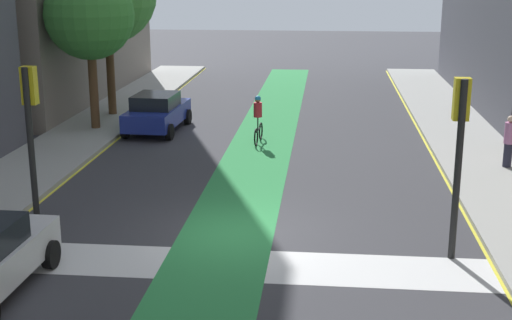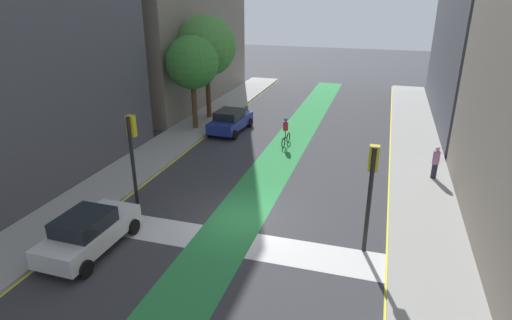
{
  "view_description": "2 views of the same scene",
  "coord_description": "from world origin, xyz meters",
  "px_view_note": "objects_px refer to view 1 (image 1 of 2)",
  "views": [
    {
      "loc": [
        2.14,
        -16.77,
        6.51
      ],
      "look_at": [
        0.13,
        3.21,
        1.06
      ],
      "focal_mm": 49.89,
      "sensor_mm": 36.0,
      "label": 1
    },
    {
      "loc": [
        5.2,
        -15.54,
        9.23
      ],
      "look_at": [
        -0.33,
        2.77,
        1.61
      ],
      "focal_mm": 30.09,
      "sensor_mm": 36.0,
      "label": 2
    }
  ],
  "objects_px": {
    "car_blue_left_far": "(157,112)",
    "cyclist_in_lane": "(258,118)",
    "traffic_signal_near_left": "(30,116)",
    "pedestrian_sidewalk_right_a": "(509,141)",
    "traffic_signal_near_right": "(460,134)",
    "street_tree_near": "(89,15)"
  },
  "relations": [
    {
      "from": "cyclist_in_lane",
      "to": "street_tree_near",
      "type": "bearing_deg",
      "value": 168.27
    },
    {
      "from": "traffic_signal_near_right",
      "to": "pedestrian_sidewalk_right_a",
      "type": "relative_size",
      "value": 2.43
    },
    {
      "from": "traffic_signal_near_left",
      "to": "street_tree_near",
      "type": "bearing_deg",
      "value": 100.65
    },
    {
      "from": "traffic_signal_near_left",
      "to": "cyclist_in_lane",
      "type": "xyz_separation_m",
      "value": [
        4.77,
        9.59,
        -1.95
      ]
    },
    {
      "from": "car_blue_left_far",
      "to": "pedestrian_sidewalk_right_a",
      "type": "xyz_separation_m",
      "value": [
        12.87,
        -4.67,
        0.23
      ]
    },
    {
      "from": "car_blue_left_far",
      "to": "cyclist_in_lane",
      "type": "bearing_deg",
      "value": -20.99
    },
    {
      "from": "traffic_signal_near_right",
      "to": "car_blue_left_far",
      "type": "relative_size",
      "value": 0.97
    },
    {
      "from": "traffic_signal_near_right",
      "to": "traffic_signal_near_left",
      "type": "xyz_separation_m",
      "value": [
        -10.32,
        0.93,
        -0.01
      ]
    },
    {
      "from": "car_blue_left_far",
      "to": "pedestrian_sidewalk_right_a",
      "type": "distance_m",
      "value": 13.69
    },
    {
      "from": "cyclist_in_lane",
      "to": "pedestrian_sidewalk_right_a",
      "type": "bearing_deg",
      "value": -19.42
    },
    {
      "from": "traffic_signal_near_right",
      "to": "traffic_signal_near_left",
      "type": "distance_m",
      "value": 10.36
    },
    {
      "from": "cyclist_in_lane",
      "to": "traffic_signal_near_right",
      "type": "bearing_deg",
      "value": -62.22
    },
    {
      "from": "pedestrian_sidewalk_right_a",
      "to": "street_tree_near",
      "type": "height_order",
      "value": "street_tree_near"
    },
    {
      "from": "traffic_signal_near_left",
      "to": "street_tree_near",
      "type": "xyz_separation_m",
      "value": [
        -2.07,
        11.02,
        1.76
      ]
    },
    {
      "from": "traffic_signal_near_left",
      "to": "street_tree_near",
      "type": "distance_m",
      "value": 11.35
    },
    {
      "from": "traffic_signal_near_left",
      "to": "pedestrian_sidewalk_right_a",
      "type": "relative_size",
      "value": 2.42
    },
    {
      "from": "traffic_signal_near_left",
      "to": "pedestrian_sidewalk_right_a",
      "type": "xyz_separation_m",
      "value": [
        13.33,
        6.58,
        -1.89
      ]
    },
    {
      "from": "street_tree_near",
      "to": "traffic_signal_near_right",
      "type": "bearing_deg",
      "value": -43.95
    },
    {
      "from": "car_blue_left_far",
      "to": "cyclist_in_lane",
      "type": "xyz_separation_m",
      "value": [
        4.32,
        -1.66,
        0.17
      ]
    },
    {
      "from": "traffic_signal_near_left",
      "to": "cyclist_in_lane",
      "type": "bearing_deg",
      "value": 63.54
    },
    {
      "from": "car_blue_left_far",
      "to": "traffic_signal_near_left",
      "type": "bearing_deg",
      "value": -92.34
    },
    {
      "from": "traffic_signal_near_left",
      "to": "car_blue_left_far",
      "type": "height_order",
      "value": "traffic_signal_near_left"
    }
  ]
}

